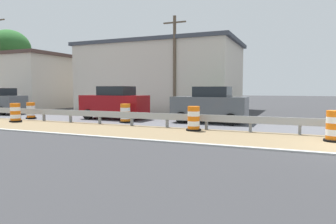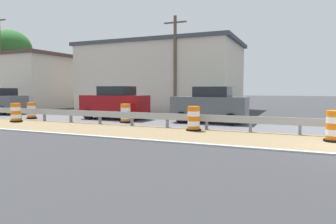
# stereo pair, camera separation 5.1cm
# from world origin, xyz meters

# --- Properties ---
(traffic_barrel_nearest) EXTENTS (0.67, 0.67, 1.13)m
(traffic_barrel_nearest) POSITION_xyz_m (1.22, 0.89, 0.51)
(traffic_barrel_nearest) COLOR orange
(traffic_barrel_nearest) RESTS_ON ground
(traffic_barrel_close) EXTENTS (0.69, 0.69, 1.12)m
(traffic_barrel_close) POSITION_xyz_m (1.98, 6.45, 0.51)
(traffic_barrel_close) COLOR orange
(traffic_barrel_close) RESTS_ON ground
(traffic_barrel_mid) EXTENTS (0.70, 0.70, 1.06)m
(traffic_barrel_mid) POSITION_xyz_m (3.68, 11.07, 0.48)
(traffic_barrel_mid) COLOR orange
(traffic_barrel_mid) RESTS_ON ground
(traffic_barrel_far) EXTENTS (0.69, 0.69, 1.08)m
(traffic_barrel_far) POSITION_xyz_m (1.48, 17.11, 0.49)
(traffic_barrel_far) COLOR orange
(traffic_barrel_far) RESTS_ON ground
(traffic_barrel_farther) EXTENTS (0.64, 0.64, 1.04)m
(traffic_barrel_farther) POSITION_xyz_m (3.26, 17.83, 0.47)
(traffic_barrel_farther) COLOR orange
(traffic_barrel_farther) RESTS_ON ground
(car_lead_near_lane) EXTENTS (1.95, 4.13, 2.03)m
(car_lead_near_lane) POSITION_xyz_m (5.36, 6.62, 1.01)
(car_lead_near_lane) COLOR #4C5156
(car_lead_near_lane) RESTS_ON ground
(car_trailing_far_lane) EXTENTS (1.99, 4.20, 2.07)m
(car_trailing_far_lane) POSITION_xyz_m (5.07, 12.69, 1.03)
(car_trailing_far_lane) COLOR maroon
(car_trailing_far_lane) RESTS_ON ground
(roadside_shop_near) EXTENTS (8.19, 14.18, 6.01)m
(roadside_shop_near) POSITION_xyz_m (14.46, 13.76, 3.02)
(roadside_shop_near) COLOR beige
(roadside_shop_near) RESTS_ON ground
(roadside_shop_far) EXTENTS (8.28, 13.35, 5.33)m
(roadside_shop_far) POSITION_xyz_m (12.39, 29.65, 2.68)
(roadside_shop_far) COLOR beige
(roadside_shop_far) RESTS_ON ground
(utility_pole_near) EXTENTS (0.24, 1.80, 7.40)m
(utility_pole_near) POSITION_xyz_m (10.47, 10.79, 3.85)
(utility_pole_near) COLOR brown
(utility_pole_near) RESTS_ON ground
(bush_roadside) EXTENTS (2.03, 2.03, 1.93)m
(bush_roadside) POSITION_xyz_m (8.51, 7.33, 0.96)
(bush_roadside) COLOR #1E4C23
(bush_roadside) RESTS_ON ground
(tree_roadside) EXTENTS (4.31, 4.31, 8.04)m
(tree_roadside) POSITION_xyz_m (11.82, 29.93, 6.07)
(tree_roadside) COLOR #4C3D2D
(tree_roadside) RESTS_ON ground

